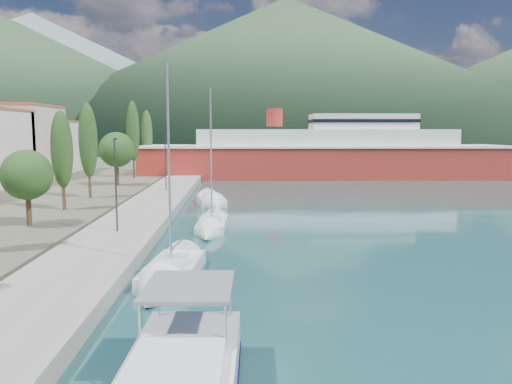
{
  "coord_description": "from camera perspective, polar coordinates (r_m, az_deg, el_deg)",
  "views": [
    {
      "loc": [
        -1.19,
        -17.03,
        7.31
      ],
      "look_at": [
        0.0,
        14.0,
        3.5
      ],
      "focal_mm": 35.0,
      "sensor_mm": 36.0,
      "label": 1
    }
  ],
  "objects": [
    {
      "name": "quay",
      "position": [
        44.27,
        -12.34,
        -2.15
      ],
      "size": [
        5.0,
        88.0,
        0.8
      ],
      "primitive_type": "cube",
      "color": "gray",
      "rests_on": "ground"
    },
    {
      "name": "ferry",
      "position": [
        79.85,
        7.96,
        4.16
      ],
      "size": [
        57.58,
        13.69,
        11.37
      ],
      "color": "maroon",
      "rests_on": "ground"
    },
    {
      "name": "sailboat_far",
      "position": [
        48.5,
        -4.87,
        -1.33
      ],
      "size": [
        3.77,
        7.85,
        11.08
      ],
      "color": "silver",
      "rests_on": "ground"
    },
    {
      "name": "hills_near",
      "position": [
        404.14,
        12.35,
        12.78
      ],
      "size": [
        1010.0,
        520.0,
        115.0
      ],
      "color": "#2F4A2D",
      "rests_on": "ground"
    },
    {
      "name": "lamp_posts",
      "position": [
        33.4,
        -15.71,
        1.19
      ],
      "size": [
        0.15,
        45.53,
        6.06
      ],
      "color": "#2D2D33",
      "rests_on": "quay"
    },
    {
      "name": "hills_far",
      "position": [
        654.71,
        10.42,
        13.02
      ],
      "size": [
        1480.0,
        900.0,
        180.0
      ],
      "color": "slate",
      "rests_on": "ground"
    },
    {
      "name": "ground",
      "position": [
        137.23,
        -1.7,
        3.93
      ],
      "size": [
        1400.0,
        1400.0,
        0.0
      ],
      "primitive_type": "plane",
      "color": "#1C494B"
    },
    {
      "name": "sailboat_near",
      "position": [
        23.9,
        -10.52,
        -10.16
      ],
      "size": [
        3.15,
        8.15,
        11.42
      ],
      "color": "silver",
      "rests_on": "ground"
    },
    {
      "name": "sailboat_mid",
      "position": [
        35.95,
        -5.29,
        -4.31
      ],
      "size": [
        2.36,
        7.89,
        11.24
      ],
      "color": "silver",
      "rests_on": "ground"
    },
    {
      "name": "tree_row",
      "position": [
        52.14,
        -18.5,
        5.02
      ],
      "size": [
        4.25,
        64.97,
        10.8
      ],
      "color": "#47301E",
      "rests_on": "land_strip"
    }
  ]
}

